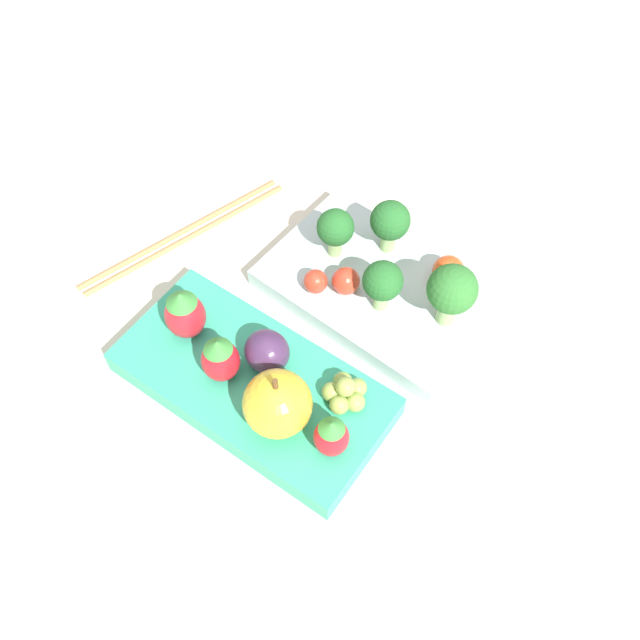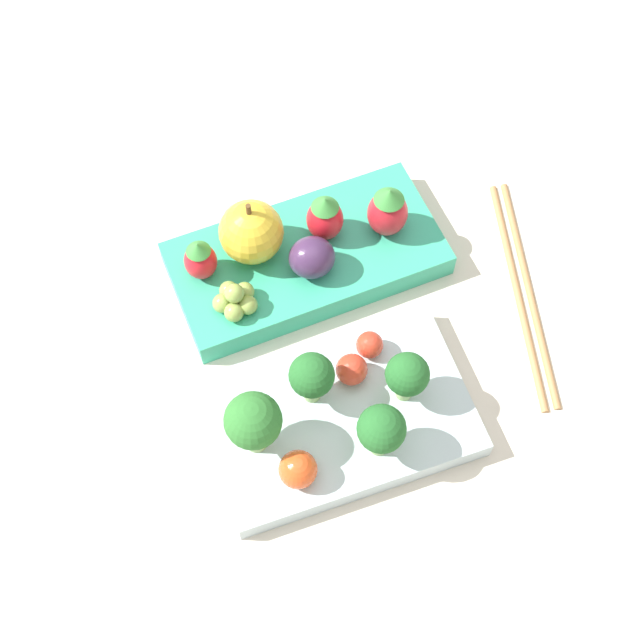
{
  "view_description": "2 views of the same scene",
  "coord_description": "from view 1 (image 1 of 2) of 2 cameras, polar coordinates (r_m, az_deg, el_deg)",
  "views": [
    {
      "loc": [
        0.21,
        -0.22,
        0.5
      ],
      "look_at": [
        -0.0,
        0.0,
        0.03
      ],
      "focal_mm": 40.0,
      "sensor_mm": 36.0,
      "label": 1
    },
    {
      "loc": [
        0.07,
        0.32,
        0.61
      ],
      "look_at": [
        -0.0,
        0.0,
        0.03
      ],
      "focal_mm": 50.0,
      "sensor_mm": 36.0,
      "label": 2
    }
  ],
  "objects": [
    {
      "name": "chopsticks_pair",
      "position": [
        0.67,
        -10.94,
        6.73
      ],
      "size": [
        0.05,
        0.21,
        0.01
      ],
      "color": "#A37547",
      "rests_on": "ground_plane"
    },
    {
      "name": "broccoli_floret_1",
      "position": [
        0.6,
        1.24,
        7.3
      ],
      "size": [
        0.03,
        0.03,
        0.05
      ],
      "color": "#93B770",
      "rests_on": "bento_box_savoury"
    },
    {
      "name": "bento_box_fruit",
      "position": [
        0.56,
        -5.37,
        -5.1
      ],
      "size": [
        0.23,
        0.14,
        0.02
      ],
      "color": "#33A87F",
      "rests_on": "ground_plane"
    },
    {
      "name": "strawberry_0",
      "position": [
        0.54,
        -7.99,
        -3.08
      ],
      "size": [
        0.03,
        0.03,
        0.05
      ],
      "color": "red",
      "rests_on": "bento_box_fruit"
    },
    {
      "name": "cherry_tomato_2",
      "position": [
        0.59,
        2.09,
        3.16
      ],
      "size": [
        0.02,
        0.02,
        0.02
      ],
      "color": "red",
      "rests_on": "bento_box_savoury"
    },
    {
      "name": "broccoli_floret_2",
      "position": [
        0.57,
        5.04,
        3.03
      ],
      "size": [
        0.03,
        0.03,
        0.05
      ],
      "color": "#93B770",
      "rests_on": "bento_box_savoury"
    },
    {
      "name": "broccoli_floret_3",
      "position": [
        0.56,
        10.51,
        2.31
      ],
      "size": [
        0.04,
        0.04,
        0.06
      ],
      "color": "#93B770",
      "rests_on": "bento_box_savoury"
    },
    {
      "name": "strawberry_2",
      "position": [
        0.56,
        -10.78,
        0.51
      ],
      "size": [
        0.03,
        0.03,
        0.05
      ],
      "color": "red",
      "rests_on": "bento_box_fruit"
    },
    {
      "name": "grape_cluster",
      "position": [
        0.53,
        2.03,
        -5.81
      ],
      "size": [
        0.03,
        0.03,
        0.03
      ],
      "color": "#8EA84C",
      "rests_on": "bento_box_fruit"
    },
    {
      "name": "plum",
      "position": [
        0.54,
        -4.26,
        -2.51
      ],
      "size": [
        0.04,
        0.03,
        0.03
      ],
      "color": "#42284C",
      "rests_on": "bento_box_fruit"
    },
    {
      "name": "bento_box_savoury",
      "position": [
        0.61,
        4.91,
        2.34
      ],
      "size": [
        0.2,
        0.14,
        0.02
      ],
      "color": "silver",
      "rests_on": "ground_plane"
    },
    {
      "name": "apple",
      "position": [
        0.51,
        -3.42,
        -6.71
      ],
      "size": [
        0.05,
        0.05,
        0.06
      ],
      "color": "gold",
      "rests_on": "bento_box_fruit"
    },
    {
      "name": "ground_plane",
      "position": [
        0.59,
        -0.14,
        -2.17
      ],
      "size": [
        4.0,
        4.0,
        0.0
      ],
      "primitive_type": "plane",
      "color": "beige"
    },
    {
      "name": "cherry_tomato_1",
      "position": [
        0.6,
        10.23,
        3.86
      ],
      "size": [
        0.03,
        0.03,
        0.03
      ],
      "color": "#DB4C1E",
      "rests_on": "bento_box_savoury"
    },
    {
      "name": "cherry_tomato_0",
      "position": [
        0.59,
        -0.36,
        3.11
      ],
      "size": [
        0.02,
        0.02,
        0.02
      ],
      "color": "red",
      "rests_on": "bento_box_savoury"
    },
    {
      "name": "strawberry_1",
      "position": [
        0.51,
        0.92,
        -9.24
      ],
      "size": [
        0.03,
        0.03,
        0.04
      ],
      "color": "red",
      "rests_on": "bento_box_fruit"
    },
    {
      "name": "broccoli_floret_0",
      "position": [
        0.6,
        5.63,
        7.81
      ],
      "size": [
        0.03,
        0.03,
        0.05
      ],
      "color": "#93B770",
      "rests_on": "bento_box_savoury"
    }
  ]
}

